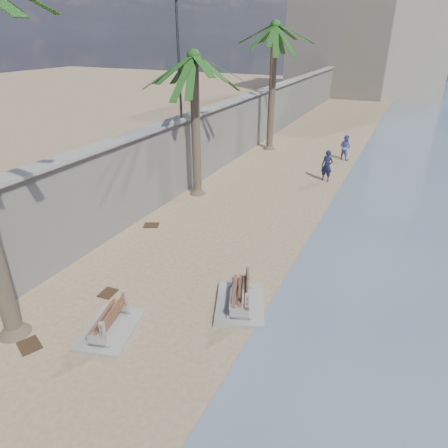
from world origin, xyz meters
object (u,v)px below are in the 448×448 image
(bench_far, at_px, (109,321))
(person_a, at_px, (327,164))
(bench_near, at_px, (240,295))
(person_b, at_px, (345,146))
(palm_back, at_px, (275,27))
(palm_mid, at_px, (194,58))

(bench_far, xyz_separation_m, person_a, (2.56, 14.52, 0.62))
(bench_near, bearing_deg, person_b, 90.04)
(bench_far, relative_size, person_b, 1.24)
(person_a, bearing_deg, bench_near, -81.38)
(palm_back, bearing_deg, person_a, -44.65)
(bench_near, relative_size, person_a, 1.25)
(bench_far, bearing_deg, person_b, 81.93)
(person_b, bearing_deg, person_a, 114.28)
(person_a, bearing_deg, person_b, 96.02)
(bench_far, distance_m, person_a, 14.75)
(bench_near, xyz_separation_m, person_a, (-0.16, 11.99, 0.59))
(bench_far, xyz_separation_m, palm_mid, (-2.76, 9.90, 5.93))
(bench_near, bearing_deg, person_a, 90.76)
(person_a, height_order, person_b, person_a)
(person_b, bearing_deg, palm_mid, 85.31)
(palm_back, relative_size, person_b, 4.94)
(bench_near, height_order, palm_mid, palm_mid)
(bench_near, relative_size, bench_far, 1.12)
(bench_far, bearing_deg, person_a, 80.01)
(bench_far, height_order, palm_back, palm_back)
(bench_near, distance_m, bench_far, 3.71)
(palm_mid, xyz_separation_m, person_b, (5.47, 9.16, -5.41))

